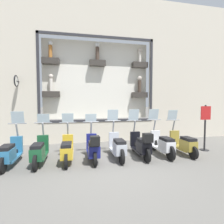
# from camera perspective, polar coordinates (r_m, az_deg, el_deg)

# --- Properties ---
(ground_plane) EXTENTS (120.00, 120.00, 0.00)m
(ground_plane) POSITION_cam_1_polar(r_m,az_deg,el_deg) (5.63, 0.19, -17.39)
(ground_plane) COLOR #66635E
(building_facade) EXTENTS (1.17, 36.00, 7.20)m
(building_facade) POSITION_cam_1_polar(r_m,az_deg,el_deg) (8.98, -4.67, 13.94)
(building_facade) COLOR beige
(building_facade) RESTS_ON ground_plane
(scooter_olive_0) EXTENTS (1.79, 0.61, 1.65)m
(scooter_olive_0) POSITION_cam_1_polar(r_m,az_deg,el_deg) (7.24, 22.35, -9.48)
(scooter_olive_0) COLOR black
(scooter_olive_0) RESTS_ON ground_plane
(scooter_white_1) EXTENTS (1.80, 0.61, 1.70)m
(scooter_white_1) POSITION_cam_1_polar(r_m,az_deg,el_deg) (6.81, 16.24, -10.00)
(scooter_white_1) COLOR black
(scooter_white_1) RESTS_ON ground_plane
(scooter_black_2) EXTENTS (1.80, 0.60, 1.69)m
(scooter_black_2) POSITION_cam_1_polar(r_m,az_deg,el_deg) (6.39, 9.60, -10.48)
(scooter_black_2) COLOR black
(scooter_black_2) RESTS_ON ground_plane
(scooter_silver_3) EXTENTS (1.80, 0.60, 1.69)m
(scooter_silver_3) POSITION_cam_1_polar(r_m,az_deg,el_deg) (6.21, 1.84, -11.19)
(scooter_silver_3) COLOR black
(scooter_silver_3) RESTS_ON ground_plane
(scooter_navy_4) EXTENTS (1.79, 0.60, 1.53)m
(scooter_navy_4) POSITION_cam_1_polar(r_m,az_deg,el_deg) (6.00, -6.14, -11.53)
(scooter_navy_4) COLOR black
(scooter_navy_4) RESTS_ON ground_plane
(scooter_yellow_5) EXTENTS (1.79, 0.60, 1.57)m
(scooter_yellow_5) POSITION_cam_1_polar(r_m,az_deg,el_deg) (6.06, -14.47, -11.88)
(scooter_yellow_5) COLOR black
(scooter_yellow_5) RESTS_ON ground_plane
(scooter_green_6) EXTENTS (1.79, 0.61, 1.56)m
(scooter_green_6) POSITION_cam_1_polar(r_m,az_deg,el_deg) (6.16, -22.63, -11.71)
(scooter_green_6) COLOR black
(scooter_green_6) RESTS_ON ground_plane
(scooter_teal_7) EXTENTS (1.79, 0.61, 1.66)m
(scooter_teal_7) POSITION_cam_1_polar(r_m,az_deg,el_deg) (6.38, -30.35, -11.38)
(scooter_teal_7) COLOR black
(scooter_teal_7) RESTS_ON ground_plane
(shop_sign_post) EXTENTS (0.36, 0.45, 1.87)m
(shop_sign_post) POSITION_cam_1_polar(r_m,az_deg,el_deg) (8.11, 28.13, -3.97)
(shop_sign_post) COLOR #232326
(shop_sign_post) RESTS_ON ground_plane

